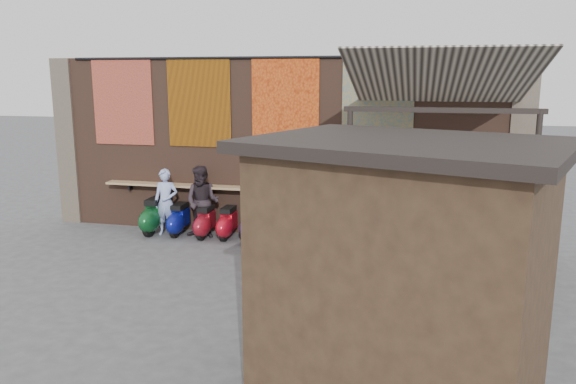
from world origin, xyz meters
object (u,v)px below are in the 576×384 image
object	(u,v)px
shelf_box	(270,184)
market_stall	(402,289)
shopper_navy	(349,239)
scooter_stool_8	(361,232)
scooter_stool_0	(154,216)
diner_left	(166,202)
scooter_stool_5	(281,226)
scooter_stool_1	(179,220)
scooter_stool_7	(336,228)
shopper_grey	(448,246)
scooter_stool_3	(227,223)
scooter_stool_6	(305,225)
scooter_stool_4	(253,222)
diner_right	(203,202)
shopper_tan	(423,236)
scooter_stool_2	(205,222)

from	to	relation	value
shelf_box	market_stall	distance (m)	6.95
shopper_navy	scooter_stool_8	bearing A→B (deg)	-93.53
scooter_stool_0	diner_left	xyz separation A→B (m)	(0.32, -0.01, 0.35)
scooter_stool_0	scooter_stool_5	bearing A→B (deg)	0.12
scooter_stool_0	scooter_stool_1	xyz separation A→B (m)	(0.61, 0.01, -0.05)
scooter_stool_1	scooter_stool_8	world-z (taller)	scooter_stool_1
scooter_stool_1	scooter_stool_7	world-z (taller)	scooter_stool_7
shopper_grey	scooter_stool_3	bearing A→B (deg)	-18.33
scooter_stool_6	scooter_stool_4	bearing A→B (deg)	179.55
scooter_stool_7	shopper_grey	bearing A→B (deg)	-47.49
scooter_stool_3	diner_right	size ratio (longest dim) A/B	0.46
scooter_stool_6	shopper_grey	world-z (taller)	shopper_grey
shelf_box	shopper_grey	xyz separation A→B (m)	(3.72, -2.71, -0.36)
scooter_stool_0	shopper_tan	distance (m)	6.26
scooter_stool_3	diner_left	distance (m)	1.52
diner_left	scooter_stool_3	bearing A→B (deg)	-6.56
scooter_stool_8	diner_right	size ratio (longest dim) A/B	0.46
scooter_stool_7	shopper_navy	bearing A→B (deg)	-75.08
shelf_box	scooter_stool_2	xyz separation A→B (m)	(-1.43, -0.33, -0.88)
scooter_stool_4	shopper_grey	world-z (taller)	shopper_grey
scooter_stool_8	scooter_stool_4	bearing A→B (deg)	179.35
scooter_stool_0	shopper_navy	size ratio (longest dim) A/B	0.56
scooter_stool_4	scooter_stool_6	size ratio (longest dim) A/B	0.99
scooter_stool_5	shopper_grey	bearing A→B (deg)	-35.51
scooter_stool_4	diner_left	xyz separation A→B (m)	(-2.08, 0.02, 0.35)
scooter_stool_7	scooter_stool_3	bearing A→B (deg)	178.99
scooter_stool_5	shopper_grey	xyz separation A→B (m)	(3.40, -2.42, 0.52)
scooter_stool_3	market_stall	bearing A→B (deg)	-56.00
shopper_navy	scooter_stool_1	bearing A→B (deg)	-29.43
scooter_stool_0	scooter_stool_2	size ratio (longest dim) A/B	1.15
scooter_stool_7	market_stall	world-z (taller)	market_stall
shelf_box	shopper_grey	bearing A→B (deg)	-36.10
shopper_grey	market_stall	size ratio (longest dim) A/B	0.61
scooter_stool_0	shopper_navy	bearing A→B (deg)	-23.01
scooter_stool_4	shopper_navy	distance (m)	3.12
scooter_stool_6	market_stall	world-z (taller)	market_stall
scooter_stool_4	scooter_stool_6	xyz separation A→B (m)	(1.18, -0.01, 0.00)
scooter_stool_0	scooter_stool_8	distance (m)	4.78
scooter_stool_6	shopper_navy	bearing A→B (deg)	-59.17
scooter_stool_0	scooter_stool_2	xyz separation A→B (m)	(1.27, -0.04, -0.05)
scooter_stool_5	market_stall	world-z (taller)	market_stall
shelf_box	diner_right	xyz separation A→B (m)	(-1.49, -0.30, -0.43)
diner_right	shopper_navy	distance (m)	4.09
scooter_stool_3	scooter_stool_6	size ratio (longest dim) A/B	0.84
scooter_stool_6	diner_right	distance (m)	2.40
scooter_stool_0	diner_right	size ratio (longest dim) A/B	0.53
scooter_stool_0	scooter_stool_7	bearing A→B (deg)	-0.56
scooter_stool_7	market_stall	bearing A→B (deg)	-75.29
scooter_stool_4	scooter_stool_8	size ratio (longest dim) A/B	1.17
scooter_stool_0	scooter_stool_4	world-z (taller)	scooter_stool_4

